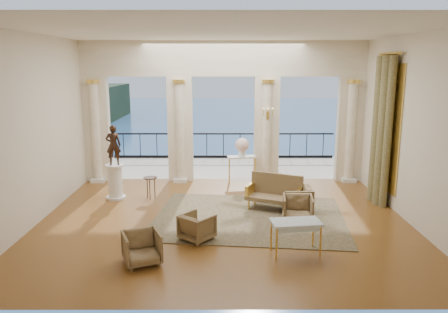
{
  "coord_description": "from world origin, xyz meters",
  "views": [
    {
      "loc": [
        -0.0,
        -10.2,
        3.78
      ],
      "look_at": [
        0.01,
        0.6,
        1.49
      ],
      "focal_mm": 35.0,
      "sensor_mm": 36.0,
      "label": 1
    }
  ],
  "objects_px": {
    "armchair_a": "(142,246)",
    "armchair_b": "(298,208)",
    "game_table": "(296,224)",
    "statue": "(113,145)",
    "settee": "(275,192)",
    "console_table": "(242,161)",
    "armchair_c": "(297,198)",
    "armchair_d": "(197,226)",
    "side_table": "(150,180)",
    "pedestal": "(115,182)"
  },
  "relations": [
    {
      "from": "statue",
      "to": "armchair_b",
      "type": "bearing_deg",
      "value": 151.1
    },
    {
      "from": "armchair_b",
      "to": "statue",
      "type": "distance_m",
      "value": 5.38
    },
    {
      "from": "armchair_a",
      "to": "armchair_b",
      "type": "relative_size",
      "value": 0.95
    },
    {
      "from": "armchair_c",
      "to": "settee",
      "type": "xyz_separation_m",
      "value": [
        -0.54,
        0.26,
        0.08
      ]
    },
    {
      "from": "pedestal",
      "to": "console_table",
      "type": "distance_m",
      "value": 4.08
    },
    {
      "from": "armchair_d",
      "to": "armchair_b",
      "type": "bearing_deg",
      "value": -116.51
    },
    {
      "from": "armchair_a",
      "to": "armchair_d",
      "type": "bearing_deg",
      "value": 26.94
    },
    {
      "from": "armchair_a",
      "to": "statue",
      "type": "relative_size",
      "value": 0.62
    },
    {
      "from": "game_table",
      "to": "console_table",
      "type": "distance_m",
      "value": 5.49
    },
    {
      "from": "armchair_c",
      "to": "statue",
      "type": "bearing_deg",
      "value": -103.02
    },
    {
      "from": "armchair_b",
      "to": "armchair_d",
      "type": "xyz_separation_m",
      "value": [
        -2.38,
        -1.08,
        -0.04
      ]
    },
    {
      "from": "armchair_b",
      "to": "side_table",
      "type": "xyz_separation_m",
      "value": [
        -3.89,
        1.92,
        0.18
      ]
    },
    {
      "from": "settee",
      "to": "side_table",
      "type": "relative_size",
      "value": 2.44
    },
    {
      "from": "console_table",
      "to": "armchair_b",
      "type": "bearing_deg",
      "value": -82.59
    },
    {
      "from": "armchair_a",
      "to": "armchair_d",
      "type": "distance_m",
      "value": 1.52
    },
    {
      "from": "armchair_d",
      "to": "pedestal",
      "type": "relative_size",
      "value": 0.65
    },
    {
      "from": "armchair_c",
      "to": "game_table",
      "type": "distance_m",
      "value": 2.54
    },
    {
      "from": "game_table",
      "to": "statue",
      "type": "xyz_separation_m",
      "value": [
        -4.54,
        3.67,
        0.96
      ]
    },
    {
      "from": "armchair_c",
      "to": "statue",
      "type": "height_order",
      "value": "statue"
    },
    {
      "from": "armchair_b",
      "to": "statue",
      "type": "xyz_separation_m",
      "value": [
        -4.88,
        1.92,
        1.2
      ]
    },
    {
      "from": "armchair_c",
      "to": "side_table",
      "type": "distance_m",
      "value": 4.16
    },
    {
      "from": "armchair_a",
      "to": "console_table",
      "type": "relative_size",
      "value": 0.72
    },
    {
      "from": "settee",
      "to": "armchair_b",
      "type": "bearing_deg",
      "value": -41.54
    },
    {
      "from": "armchair_a",
      "to": "armchair_c",
      "type": "xyz_separation_m",
      "value": [
        3.47,
        2.97,
        0.03
      ]
    },
    {
      "from": "statue",
      "to": "side_table",
      "type": "xyz_separation_m",
      "value": [
        1.0,
        -0.0,
        -1.02
      ]
    },
    {
      "from": "armchair_a",
      "to": "pedestal",
      "type": "distance_m",
      "value": 4.42
    },
    {
      "from": "armchair_d",
      "to": "settee",
      "type": "xyz_separation_m",
      "value": [
        1.94,
        2.08,
        0.14
      ]
    },
    {
      "from": "armchair_d",
      "to": "console_table",
      "type": "bearing_deg",
      "value": -64.77
    },
    {
      "from": "armchair_d",
      "to": "statue",
      "type": "bearing_deg",
      "value": -11.02
    },
    {
      "from": "console_table",
      "to": "side_table",
      "type": "xyz_separation_m",
      "value": [
        -2.68,
        -1.75,
        -0.19
      ]
    },
    {
      "from": "console_table",
      "to": "side_table",
      "type": "relative_size",
      "value": 1.54
    },
    {
      "from": "armchair_c",
      "to": "pedestal",
      "type": "height_order",
      "value": "pedestal"
    },
    {
      "from": "game_table",
      "to": "statue",
      "type": "distance_m",
      "value": 5.92
    },
    {
      "from": "armchair_a",
      "to": "statue",
      "type": "height_order",
      "value": "statue"
    },
    {
      "from": "armchair_d",
      "to": "settee",
      "type": "relative_size",
      "value": 0.42
    },
    {
      "from": "armchair_a",
      "to": "side_table",
      "type": "height_order",
      "value": "armchair_a"
    },
    {
      "from": "side_table",
      "to": "armchair_d",
      "type": "bearing_deg",
      "value": -63.37
    },
    {
      "from": "armchair_b",
      "to": "pedestal",
      "type": "relative_size",
      "value": 0.73
    },
    {
      "from": "side_table",
      "to": "game_table",
      "type": "bearing_deg",
      "value": -46.0
    },
    {
      "from": "armchair_b",
      "to": "armchair_a",
      "type": "bearing_deg",
      "value": -140.6
    },
    {
      "from": "armchair_a",
      "to": "armchair_c",
      "type": "distance_m",
      "value": 4.57
    },
    {
      "from": "pedestal",
      "to": "console_table",
      "type": "bearing_deg",
      "value": 25.43
    },
    {
      "from": "settee",
      "to": "console_table",
      "type": "relative_size",
      "value": 1.58
    },
    {
      "from": "armchair_d",
      "to": "game_table",
      "type": "xyz_separation_m",
      "value": [
        2.04,
        -0.67,
        0.29
      ]
    },
    {
      "from": "settee",
      "to": "statue",
      "type": "distance_m",
      "value": 4.66
    },
    {
      "from": "statue",
      "to": "console_table",
      "type": "relative_size",
      "value": 1.16
    },
    {
      "from": "armchair_d",
      "to": "console_table",
      "type": "distance_m",
      "value": 4.91
    },
    {
      "from": "armchair_b",
      "to": "armchair_d",
      "type": "relative_size",
      "value": 1.13
    },
    {
      "from": "statue",
      "to": "armchair_a",
      "type": "bearing_deg",
      "value": 102.53
    },
    {
      "from": "armchair_d",
      "to": "settee",
      "type": "distance_m",
      "value": 2.84
    }
  ]
}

